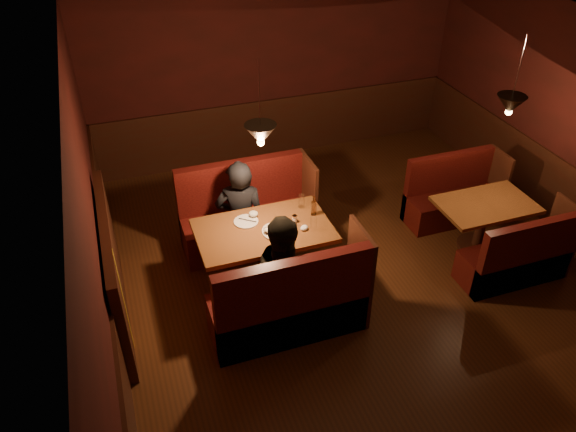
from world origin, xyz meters
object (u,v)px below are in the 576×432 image
object	(u,v)px
second_table	(484,215)
second_bench_far	(452,198)
main_bench_near	(292,308)
main_table	(265,241)
diner_b	(287,260)
diner_a	(240,199)
second_bench_near	(518,260)
main_bench_far	(247,219)

from	to	relation	value
second_table	second_bench_far	bearing A→B (deg)	87.80
main_bench_near	main_table	bearing A→B (deg)	91.09
diner_b	second_bench_far	bearing A→B (deg)	12.26
second_table	diner_a	world-z (taller)	diner_a
second_bench_near	main_bench_near	bearing A→B (deg)	178.74
main_table	second_table	bearing A→B (deg)	-4.34
second_bench_far	diner_a	xyz separation A→B (m)	(-3.06, 0.13, 0.56)
main_bench_near	main_bench_far	bearing A→B (deg)	90.00
second_bench_near	diner_b	bearing A→B (deg)	174.14
main_table	diner_a	size ratio (longest dim) A/B	0.90
second_bench_far	main_table	bearing A→B (deg)	-170.05
second_bench_near	diner_b	xyz separation A→B (m)	(-2.89, 0.30, 0.55)
main_table	second_bench_far	distance (m)	3.00
main_bench_far	second_table	xyz separation A→B (m)	(2.89, -1.11, 0.14)
second_bench_far	diner_b	distance (m)	3.17
main_table	diner_b	xyz separation A→B (m)	(0.04, -0.66, 0.22)
main_bench_far	second_bench_near	size ratio (longest dim) A/B	1.27
main_table	diner_a	distance (m)	0.70
second_table	main_bench_far	bearing A→B (deg)	159.00
main_table	second_table	xyz separation A→B (m)	(2.90, -0.22, -0.13)
main_bench_near	diner_b	xyz separation A→B (m)	(0.02, 0.23, 0.49)
main_bench_far	diner_b	size ratio (longest dim) A/B	1.00
main_table	main_bench_near	size ratio (longest dim) A/B	0.91
second_bench_near	diner_b	size ratio (longest dim) A/B	0.79
second_bench_near	diner_b	distance (m)	2.96
main_bench_near	diner_a	world-z (taller)	diner_a
second_bench_far	diner_b	bearing A→B (deg)	-157.91
main_table	second_bench_near	xyz separation A→B (m)	(2.93, -0.96, -0.34)
second_bench_near	diner_a	xyz separation A→B (m)	(-3.06, 1.60, 0.56)
diner_a	diner_b	bearing A→B (deg)	113.10
second_table	second_bench_far	size ratio (longest dim) A/B	0.90
main_table	second_bench_near	world-z (taller)	main_table
diner_a	diner_b	world-z (taller)	diner_a
main_bench_near	diner_b	bearing A→B (deg)	84.22
main_table	diner_b	world-z (taller)	diner_b
diner_b	main_table	bearing A→B (deg)	83.70
main_bench_near	second_bench_far	size ratio (longest dim) A/B	1.27
main_bench_near	second_bench_near	xyz separation A→B (m)	(2.91, -0.06, -0.06)
main_table	second_table	world-z (taller)	main_table
second_table	diner_b	size ratio (longest dim) A/B	0.71
main_bench_near	diner_a	xyz separation A→B (m)	(-0.14, 1.54, 0.50)
second_bench_far	diner_a	size ratio (longest dim) A/B	0.78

